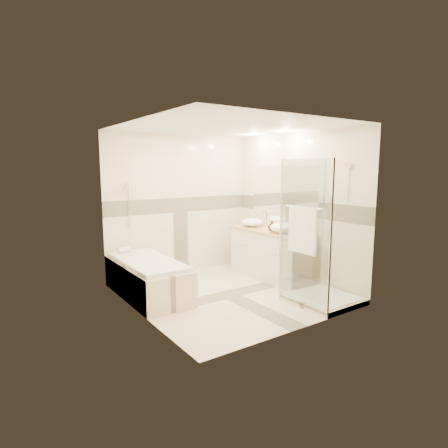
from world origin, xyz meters
TOP-DOWN VIEW (x-y plane):
  - room at (0.06, 0.01)m, footprint 2.82×3.02m
  - bathtub at (-1.02, 0.65)m, footprint 0.75×1.70m
  - vanity at (1.12, 0.30)m, footprint 0.58×1.62m
  - shower_enclosure at (0.83, -0.97)m, footprint 0.96×0.93m
  - vessel_sink_near at (1.10, 0.80)m, footprint 0.39×0.39m
  - vessel_sink_far at (1.10, -0.01)m, footprint 0.44×0.44m
  - faucet_near at (1.32, 0.80)m, footprint 0.11×0.03m
  - faucet_far at (1.32, -0.01)m, footprint 0.11×0.03m
  - amenity_bottle_a at (1.10, 0.25)m, footprint 0.07×0.08m
  - amenity_bottle_b at (1.10, 0.26)m, footprint 0.15×0.15m
  - folded_towels at (1.10, 0.94)m, footprint 0.18×0.25m
  - rolled_towel at (-1.14, 1.30)m, footprint 0.19×0.09m

SIDE VIEW (x-z plane):
  - bathtub at x=-1.02m, z-range 0.03..0.59m
  - vanity at x=1.12m, z-range 0.00..0.85m
  - shower_enclosure at x=0.83m, z-range -0.51..1.53m
  - rolled_towel at x=-1.14m, z-range 0.56..0.65m
  - folded_towels at x=1.10m, z-range 0.85..0.92m
  - amenity_bottle_a at x=1.10m, z-range 0.85..0.99m
  - vessel_sink_near at x=1.10m, z-range 0.85..1.01m
  - amenity_bottle_b at x=1.10m, z-range 0.85..1.02m
  - vessel_sink_far at x=1.10m, z-range 0.85..1.02m
  - faucet_far at x=1.32m, z-range 0.87..1.13m
  - faucet_near at x=1.32m, z-range 0.87..1.14m
  - room at x=0.06m, z-range 0.00..2.52m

